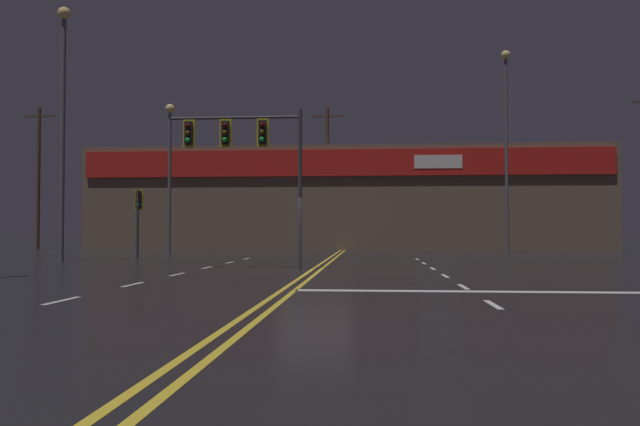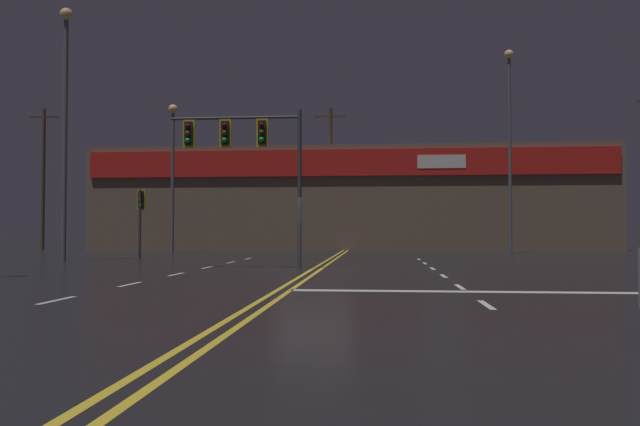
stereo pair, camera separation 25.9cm
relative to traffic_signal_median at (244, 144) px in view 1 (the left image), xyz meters
name	(u,v)px [view 1 (the left image)]	position (x,y,z in m)	size (l,w,h in m)	color
ground_plane	(314,271)	(2.57, -0.92, -4.37)	(200.00, 200.00, 0.00)	black
road_markings	(332,273)	(3.22, -1.97, -4.37)	(12.08, 60.00, 0.01)	gold
traffic_signal_median	(244,144)	(0.00, 0.00, 0.00)	(4.68, 0.36, 5.57)	#38383D
traffic_signal_corner_northwest	(138,208)	(-6.80, 7.99, -1.91)	(0.42, 0.36, 3.36)	#38383D
streetlight_near_right	(170,157)	(-7.62, 15.15, 1.42)	(0.56, 0.56, 9.01)	#59595E
streetlight_far_right	(506,128)	(12.70, 16.93, 3.22)	(0.56, 0.56, 12.33)	#59595E
streetlight_far_median	(63,102)	(-9.01, 4.74, 2.62)	(0.56, 0.56, 11.22)	#59595E
building_backdrop	(345,201)	(2.57, 25.92, -0.73)	(36.83, 10.23, 7.25)	brown
utility_pole_row	(334,173)	(1.97, 21.76, 0.97)	(44.88, 0.26, 10.63)	#4C3828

